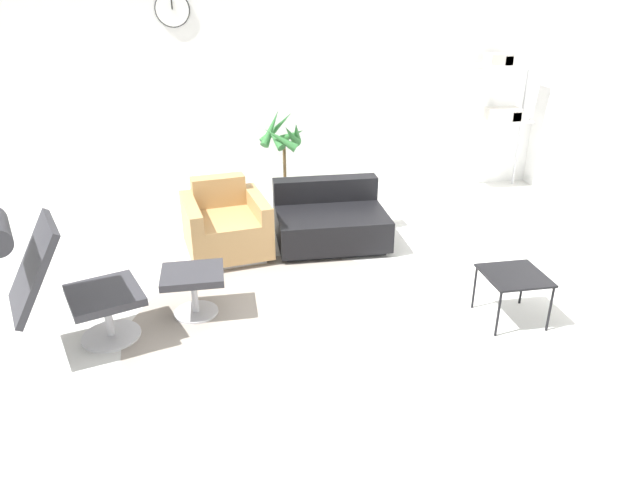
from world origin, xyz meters
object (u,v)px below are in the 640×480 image
Objects in this scene: ottoman at (193,282)px; shelf_unit at (503,88)px; couch_low at (330,222)px; side_table at (514,278)px; lounge_chair at (51,272)px; armchair_red at (226,227)px; potted_plant at (284,171)px.

shelf_unit is at bearing 33.78° from ottoman.
ottoman is at bearing -146.22° from shelf_unit.
side_table is at bearing 123.85° from couch_low.
couch_low is at bearing 103.77° from lounge_chair.
armchair_red is 3.92m from shelf_unit.
potted_plant is 2.92m from shelf_unit.
ottoman is 2.54m from side_table.
couch_low is 1.07m from potted_plant.
ottoman is 0.25× the size of shelf_unit.
ottoman is 0.44× the size of couch_low.
lounge_chair is 1.19× the size of armchair_red.
armchair_red is 0.48× the size of shelf_unit.
shelf_unit is at bearing 66.89° from side_table.
lounge_chair is 3.43m from side_table.
armchair_red is at bearing 75.58° from ottoman.
lounge_chair is 0.57× the size of shelf_unit.
potted_plant reaches higher than couch_low.
armchair_red is 1.99× the size of side_table.
armchair_red reaches higher than ottoman.
couch_low is 0.94× the size of potted_plant.
side_table reaches higher than ottoman.
ottoman is 1.05× the size of side_table.
potted_plant is at bearing -133.38° from armchair_red.
couch_low is at bearing 122.92° from side_table.
side_table is (2.49, -0.53, 0.08)m from ottoman.
shelf_unit reaches higher than lounge_chair.
ottoman is 0.53× the size of armchair_red.
ottoman is at bearing 42.70° from couch_low.
shelf_unit is at bearing -167.30° from armchair_red.
couch_low is (1.07, 0.08, -0.05)m from armchair_red.
armchair_red is 0.83× the size of couch_low.
shelf_unit is (3.51, 1.41, 1.02)m from armchair_red.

